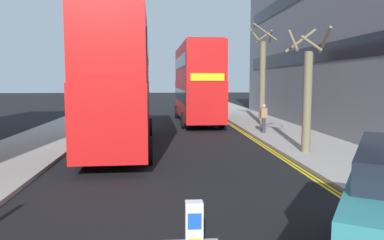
% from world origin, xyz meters
% --- Properties ---
extents(sidewalk_right, '(4.00, 80.00, 0.14)m').
position_xyz_m(sidewalk_right, '(6.50, 16.00, 0.07)').
color(sidewalk_right, '#9E9991').
rests_on(sidewalk_right, ground).
extents(sidewalk_left, '(4.00, 80.00, 0.14)m').
position_xyz_m(sidewalk_left, '(-6.50, 16.00, 0.07)').
color(sidewalk_left, '#9E9991').
rests_on(sidewalk_left, ground).
extents(kerb_line_outer, '(0.10, 56.00, 0.01)m').
position_xyz_m(kerb_line_outer, '(4.40, 14.00, 0.00)').
color(kerb_line_outer, yellow).
rests_on(kerb_line_outer, ground).
extents(kerb_line_inner, '(0.10, 56.00, 0.01)m').
position_xyz_m(kerb_line_inner, '(4.24, 14.00, 0.00)').
color(kerb_line_inner, yellow).
rests_on(kerb_line_inner, ground).
extents(keep_left_bollard, '(0.36, 0.28, 1.11)m').
position_xyz_m(keep_left_bollard, '(0.00, 4.49, 0.61)').
color(keep_left_bollard, silver).
rests_on(keep_left_bollard, traffic_island).
extents(double_decker_bus_away, '(3.02, 10.87, 5.64)m').
position_xyz_m(double_decker_bus_away, '(-2.35, 15.80, 3.03)').
color(double_decker_bus_away, red).
rests_on(double_decker_bus_away, ground).
extents(double_decker_bus_oncoming, '(2.98, 10.86, 5.64)m').
position_xyz_m(double_decker_bus_oncoming, '(2.06, 25.91, 3.03)').
color(double_decker_bus_oncoming, red).
rests_on(double_decker_bus_oncoming, ground).
extents(pedestrian_far, '(0.34, 0.22, 1.62)m').
position_xyz_m(pedestrian_far, '(5.24, 19.25, 0.99)').
color(pedestrian_far, '#2D2D38').
rests_on(pedestrian_far, sidewalk_right).
extents(street_tree_near, '(1.61, 1.56, 6.66)m').
position_xyz_m(street_tree_near, '(6.31, 23.57, 3.17)').
color(street_tree_near, '#6B6047').
rests_on(street_tree_near, sidewalk_right).
extents(street_tree_mid, '(1.58, 1.58, 5.16)m').
position_xyz_m(street_tree_mid, '(5.47, 13.65, 2.54)').
color(street_tree_mid, '#6B6047').
rests_on(street_tree_mid, sidewalk_right).
extents(street_tree_far, '(1.62, 1.94, 5.91)m').
position_xyz_m(street_tree_far, '(5.60, 38.97, 2.80)').
color(street_tree_far, '#6B6047').
rests_on(street_tree_far, sidewalk_right).
extents(townhouse_terrace_right, '(10.08, 28.00, 12.17)m').
position_xyz_m(townhouse_terrace_right, '(13.50, 22.41, 6.09)').
color(townhouse_terrace_right, slate).
rests_on(townhouse_terrace_right, ground).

